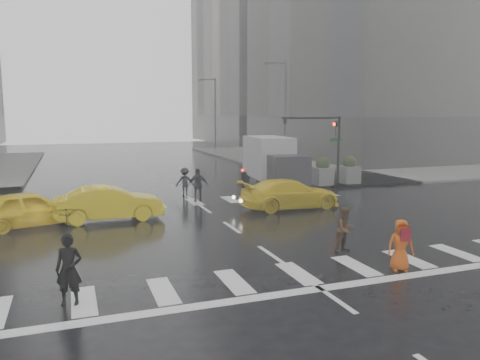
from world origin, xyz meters
name	(u,v)px	position (x,y,z in m)	size (l,w,h in m)	color
ground	(232,227)	(0.00, 0.00, 0.00)	(120.00, 120.00, 0.00)	black
sidewalk_ne	(372,165)	(19.50, 17.50, 0.07)	(35.00, 35.00, 0.15)	slate
building_ne_far	(285,44)	(29.00, 56.00, 16.27)	(26.05, 26.05, 36.00)	#A3998E
road_markings	(232,227)	(0.00, 0.00, 0.01)	(18.00, 48.00, 0.01)	silver
traffic_signal_pole	(325,137)	(9.01, 8.01, 3.22)	(4.45, 0.42, 4.50)	black
street_lamp_near	(284,110)	(10.87, 18.00, 4.95)	(2.15, 0.22, 9.00)	#59595B
street_lamp_far	(214,111)	(10.87, 38.00, 4.95)	(2.15, 0.22, 9.00)	#59595B
planter_west	(294,173)	(7.00, 8.20, 0.98)	(1.10, 1.10, 1.80)	slate
planter_mid	(322,172)	(9.00, 8.20, 0.98)	(1.10, 1.10, 1.80)	slate
planter_east	(349,170)	(11.00, 8.20, 0.98)	(1.10, 1.10, 1.80)	slate
pedestrian_black	(67,242)	(-6.31, -6.09, 1.58)	(1.20, 1.22, 2.43)	black
pedestrian_brown	(345,229)	(2.53, -4.54, 0.77)	(0.75, 0.58, 1.54)	#4F331C
pedestrian_orange	(401,245)	(2.99, -6.81, 0.79)	(0.90, 0.76, 1.56)	#D5500F
pedestrian_far_a	(198,185)	(0.18, 5.94, 0.90)	(1.06, 0.64, 1.80)	black
pedestrian_far_b	(185,182)	(-0.04, 8.03, 0.81)	(1.05, 0.58, 1.62)	black
taxi_front	(30,209)	(-7.80, 3.01, 0.75)	(1.78, 4.42, 1.51)	yellow
taxi_mid	(109,203)	(-4.62, 3.08, 0.76)	(1.61, 4.61, 1.52)	yellow
taxi_rear	(290,194)	(4.00, 2.71, 0.73)	(2.04, 4.43, 1.46)	yellow
box_truck	(273,161)	(5.81, 8.76, 1.71)	(2.26, 6.03, 3.20)	#B8B8BA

